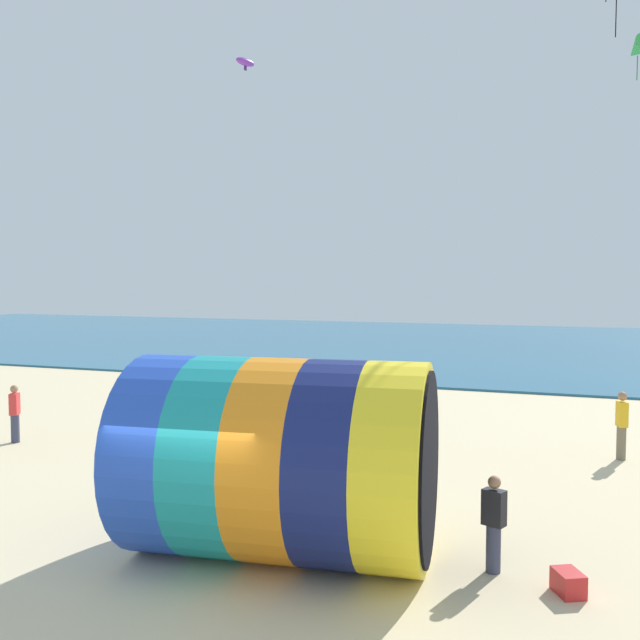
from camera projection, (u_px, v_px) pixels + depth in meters
name	position (u px, v px, depth m)	size (l,w,h in m)	color
ground_plane	(204.00, 568.00, 11.83)	(120.00, 120.00, 0.00)	beige
sea	(489.00, 345.00, 49.29)	(120.00, 40.00, 0.10)	#236084
giant_inflatable_tube	(282.00, 459.00, 12.18)	(5.41, 3.98, 3.45)	blue
kite_handler	(494.00, 524.00, 11.62)	(0.42, 0.34, 1.61)	#383D56
kite_green_delta	(638.00, 49.00, 24.40)	(1.18, 1.23, 1.52)	green
kite_purple_parafoil	(245.00, 62.00, 25.81)	(0.67, 0.96, 0.49)	purple
bystander_near_water	(622.00, 425.00, 18.73)	(0.31, 0.41, 1.81)	#726651
bystander_mid_beach	(15.00, 413.00, 20.68)	(0.35, 0.42, 1.68)	#383D56
cooler_box	(568.00, 583.00, 10.85)	(0.52, 0.36, 0.36)	red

